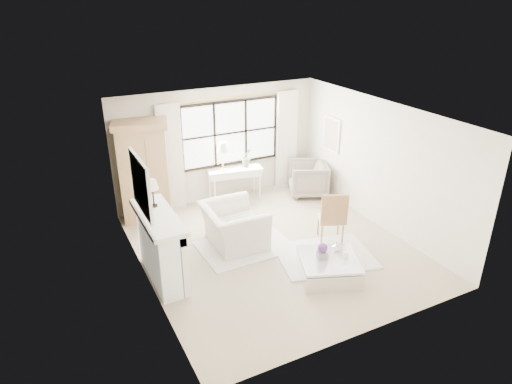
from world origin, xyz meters
TOP-DOWN VIEW (x-y plane):
  - floor at (0.00, 0.00)m, footprint 5.50×5.50m
  - ceiling at (0.00, 0.00)m, footprint 5.50×5.50m
  - wall_back at (0.00, 2.75)m, footprint 5.00×0.00m
  - wall_front at (0.00, -2.75)m, footprint 5.00×0.00m
  - wall_left at (-2.50, 0.00)m, footprint 0.00×5.50m
  - wall_right at (2.50, 0.00)m, footprint 0.00×5.50m
  - window_pane at (0.30, 2.73)m, footprint 2.40×0.02m
  - window_frame at (0.30, 2.72)m, footprint 2.50×0.04m
  - curtain_rod at (0.30, 2.67)m, footprint 3.30×0.04m
  - curtain_left at (-1.20, 2.65)m, footprint 0.55×0.10m
  - curtain_right at (1.80, 2.65)m, footprint 0.55×0.10m
  - fireplace at (-2.27, 0.00)m, footprint 0.58×1.66m
  - mirror_frame at (-2.47, 0.00)m, footprint 0.05×1.15m
  - mirror_glass at (-2.44, 0.00)m, footprint 0.02×1.00m
  - art_frame at (2.47, 1.70)m, footprint 0.04×0.62m
  - art_canvas at (2.45, 1.70)m, footprint 0.01×0.52m
  - mantel_lamp at (-2.21, 0.33)m, footprint 0.22×0.22m
  - armoire at (-1.87, 2.40)m, footprint 1.27×0.98m
  - console_table at (0.27, 2.46)m, footprint 1.36×0.67m
  - console_lamp at (-0.01, 2.47)m, footprint 0.28×0.28m
  - orchid_plant at (0.60, 2.47)m, footprint 0.28×0.23m
  - side_table at (-0.09, 1.39)m, footprint 0.40×0.40m
  - rug_left at (-0.49, 0.29)m, footprint 1.80×1.29m
  - rug_right at (0.72, -0.72)m, footprint 2.02×1.69m
  - club_armchair at (-0.64, 0.50)m, footprint 1.15×1.30m
  - wingback_chair at (2.01, 1.91)m, footprint 1.21×1.20m
  - french_chair at (1.18, -0.23)m, footprint 0.63×0.64m
  - coffee_table at (0.39, -1.30)m, footprint 1.30×1.30m
  - planter_box at (0.27, -1.23)m, footprint 0.21×0.21m
  - planter_flowers at (0.27, -1.23)m, footprint 0.17×0.17m
  - pillar_candle at (0.64, -1.41)m, footprint 0.10×0.10m
  - coffee_vase at (0.65, -1.14)m, footprint 0.17×0.17m

SIDE VIEW (x-z plane):
  - floor at x=0.00m, z-range 0.00..0.00m
  - rug_left at x=-0.49m, z-range 0.00..0.03m
  - rug_right at x=0.72m, z-range 0.00..0.03m
  - coffee_table at x=0.39m, z-range -0.01..0.37m
  - french_chair at x=1.18m, z-range -0.23..0.85m
  - side_table at x=-0.09m, z-range 0.08..0.58m
  - console_table at x=0.27m, z-range 0.00..0.80m
  - club_armchair at x=-0.64m, z-range 0.00..0.82m
  - wingback_chair at x=2.01m, z-range 0.00..0.84m
  - pillar_candle at x=0.64m, z-range 0.38..0.50m
  - planter_box at x=0.27m, z-range 0.38..0.50m
  - coffee_vase at x=0.65m, z-range 0.38..0.55m
  - planter_flowers at x=0.27m, z-range 0.50..0.68m
  - fireplace at x=-2.27m, z-range 0.02..1.28m
  - orchid_plant at x=0.60m, z-range 0.80..1.27m
  - armoire at x=-1.87m, z-range 0.02..2.26m
  - curtain_left at x=-1.20m, z-range 0.00..2.47m
  - curtain_right at x=1.80m, z-range 0.00..2.47m
  - wall_left at x=-2.50m, z-range -1.40..4.10m
  - wall_right at x=2.50m, z-range -1.40..4.10m
  - wall_back at x=0.00m, z-range -1.15..3.85m
  - wall_front at x=0.00m, z-range -1.15..3.85m
  - console_lamp at x=-0.01m, z-range 1.01..1.70m
  - art_frame at x=2.47m, z-range 1.14..1.96m
  - art_canvas at x=2.45m, z-range 1.19..1.91m
  - window_pane at x=0.30m, z-range 0.85..2.35m
  - window_frame at x=0.30m, z-range 0.85..2.35m
  - mantel_lamp at x=-2.21m, z-range 1.40..1.91m
  - mirror_frame at x=-2.47m, z-range 1.37..2.31m
  - mirror_glass at x=-2.44m, z-range 1.44..2.24m
  - curtain_rod at x=0.30m, z-range 2.45..2.49m
  - ceiling at x=0.00m, z-range 2.70..2.70m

